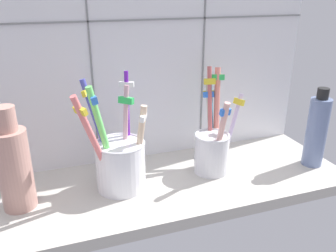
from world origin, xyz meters
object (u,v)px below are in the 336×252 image
at_px(toothbrush_cup_right, 212,145).
at_px(ceramic_vase, 14,166).
at_px(soap_bottle, 317,131).
at_px(toothbrush_cup_left, 120,160).

relative_size(toothbrush_cup_right, ceramic_vase, 1.14).
bearing_deg(toothbrush_cup_right, soap_bottle, -12.59).
xyz_separation_m(ceramic_vase, soap_bottle, (0.52, -0.03, -0.00)).
bearing_deg(soap_bottle, toothbrush_cup_right, 167.41).
bearing_deg(toothbrush_cup_left, ceramic_vase, -178.64).
xyz_separation_m(toothbrush_cup_left, ceramic_vase, (-0.16, -0.00, 0.02)).
distance_m(toothbrush_cup_left, soap_bottle, 0.37).
distance_m(ceramic_vase, soap_bottle, 0.53).
bearing_deg(ceramic_vase, toothbrush_cup_left, 1.36).
height_order(toothbrush_cup_left, ceramic_vase, toothbrush_cup_left).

